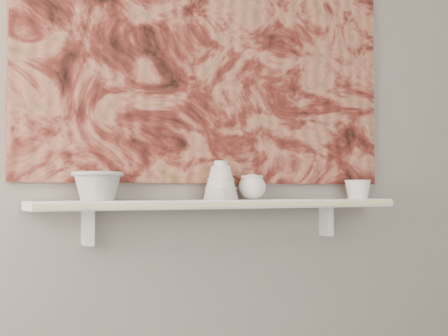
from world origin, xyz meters
TOP-DOWN VIEW (x-y plane):
  - wall_back at (0.00, 1.60)m, footprint 3.60×0.00m
  - shelf at (0.00, 1.51)m, footprint 1.40×0.18m
  - shelf_stripe at (0.00, 1.41)m, footprint 1.40×0.01m
  - bracket_left at (-0.49, 1.57)m, footprint 0.03×0.06m
  - bracket_right at (0.49, 1.57)m, footprint 0.03×0.06m
  - painting at (0.00, 1.59)m, footprint 1.50×0.02m
  - house_motif at (0.45, 1.57)m, footprint 0.09×0.00m
  - bowl_grey at (-0.48, 1.51)m, footprint 0.20×0.20m
  - cup_cream at (0.10, 1.51)m, footprint 0.12×0.12m
  - bell_vessel at (-0.03, 1.51)m, footprint 0.15×0.15m
  - bowl_white at (0.60, 1.51)m, footprint 0.13×0.13m

SIDE VIEW (x-z plane):
  - bracket_left at x=-0.49m, z-range 0.78..0.90m
  - bracket_right at x=0.49m, z-range 0.78..0.90m
  - shelf at x=0.00m, z-range 0.90..0.93m
  - shelf_stripe at x=0.00m, z-range 0.91..0.92m
  - bowl_white at x=0.60m, z-range 0.93..1.01m
  - cup_cream at x=0.10m, z-range 0.93..1.02m
  - bowl_grey at x=-0.48m, z-range 0.93..1.03m
  - bell_vessel at x=-0.03m, z-range 0.93..1.07m
  - house_motif at x=0.45m, z-range 1.19..1.27m
  - wall_back at x=0.00m, z-range -0.45..3.15m
  - painting at x=0.00m, z-range 0.99..2.09m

